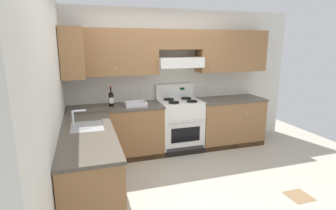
{
  "coord_description": "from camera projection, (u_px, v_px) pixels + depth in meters",
  "views": [
    {
      "loc": [
        -1.25,
        -3.18,
        1.93
      ],
      "look_at": [
        -0.01,
        0.7,
        1.0
      ],
      "focal_mm": 28.53,
      "sensor_mm": 36.0,
      "label": 1
    }
  ],
  "objects": [
    {
      "name": "wall_back",
      "position": [
        176.0,
        69.0,
        4.96
      ],
      "size": [
        4.68,
        0.57,
        2.55
      ],
      "color": "silver",
      "rests_on": "ground_plane"
    },
    {
      "name": "counter_left_run",
      "position": [
        90.0,
        167.0,
        3.28
      ],
      "size": [
        0.63,
        1.91,
        1.13
      ],
      "color": "olive",
      "rests_on": "ground_plane"
    },
    {
      "name": "ground_plane",
      "position": [
        184.0,
        185.0,
        3.75
      ],
      "size": [
        7.04,
        7.04,
        0.0
      ],
      "primitive_type": "plane",
      "color": "#B2AA99"
    },
    {
      "name": "counter_back_run",
      "position": [
        171.0,
        127.0,
        4.87
      ],
      "size": [
        3.6,
        0.65,
        0.91
      ],
      "color": "olive",
      "rests_on": "ground_plane"
    },
    {
      "name": "wall_left",
      "position": [
        54.0,
        95.0,
        3.19
      ],
      "size": [
        0.47,
        4.0,
        2.55
      ],
      "color": "silver",
      "rests_on": "ground_plane"
    },
    {
      "name": "wine_bottle",
      "position": [
        111.0,
        98.0,
        4.46
      ],
      "size": [
        0.08,
        0.08,
        0.34
      ],
      "color": "black",
      "rests_on": "counter_back_run"
    },
    {
      "name": "floor_accent_tile",
      "position": [
        299.0,
        196.0,
        3.47
      ],
      "size": [
        0.3,
        0.3,
        0.01
      ],
      "primitive_type": "cube",
      "color": "olive",
      "rests_on": "ground_plane"
    },
    {
      "name": "bowl",
      "position": [
        136.0,
        105.0,
        4.49
      ],
      "size": [
        0.36,
        0.26,
        0.07
      ],
      "color": "silver",
      "rests_on": "counter_back_run"
    },
    {
      "name": "stove",
      "position": [
        180.0,
        125.0,
        4.93
      ],
      "size": [
        0.76,
        0.62,
        1.2
      ],
      "color": "white",
      "rests_on": "ground_plane"
    }
  ]
}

